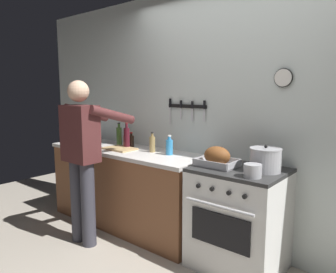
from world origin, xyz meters
TOP-DOWN VIEW (x-y plane):
  - wall_back at (0.00, 1.35)m, footprint 6.00×0.13m
  - counter_block at (-1.21, 0.99)m, footprint 2.03×0.65m
  - stove at (0.22, 0.99)m, footprint 0.76×0.67m
  - person_cook at (-1.21, 0.41)m, footprint 0.51×0.63m
  - roasting_pan at (0.03, 0.93)m, footprint 0.35×0.26m
  - stock_pot at (0.43, 1.03)m, footprint 0.26×0.26m
  - saucepan at (0.43, 0.80)m, footprint 0.14×0.14m
  - cutting_board at (-1.24, 0.92)m, footprint 0.36×0.24m
  - bottle_soy_sauce at (-1.26, 1.13)m, footprint 0.06×0.06m
  - bottle_dish_soap at (-0.62, 1.05)m, footprint 0.07×0.07m
  - bottle_wine_red at (-1.23, 1.03)m, footprint 0.07×0.07m
  - bottle_hot_sauce at (-1.36, 1.12)m, footprint 0.05×0.05m
  - bottle_olive_oil at (-1.49, 1.14)m, footprint 0.06×0.06m
  - bottle_vinegar at (-0.85, 1.05)m, footprint 0.06×0.06m

SIDE VIEW (x-z plane):
  - stove at x=0.22m, z-range 0.00..0.90m
  - counter_block at x=-1.21m, z-range 0.01..0.91m
  - cutting_board at x=-1.24m, z-range 0.90..0.92m
  - person_cook at x=-1.21m, z-range 0.12..1.78m
  - saucepan at x=0.43m, z-range 0.90..1.00m
  - bottle_hot_sauce at x=-1.36m, z-range 0.88..1.05m
  - bottle_soy_sauce at x=-1.26m, z-range 0.88..1.06m
  - roasting_pan at x=0.03m, z-range 0.89..1.07m
  - bottle_dish_soap at x=-0.62m, z-range 0.88..1.09m
  - bottle_vinegar at x=-0.85m, z-range 0.88..1.10m
  - stock_pot at x=0.43m, z-range 0.89..1.11m
  - bottle_olive_oil at x=-1.49m, z-range 0.88..1.15m
  - bottle_wine_red at x=-1.23m, z-range 0.88..1.18m
  - wall_back at x=0.00m, z-range 0.00..2.60m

